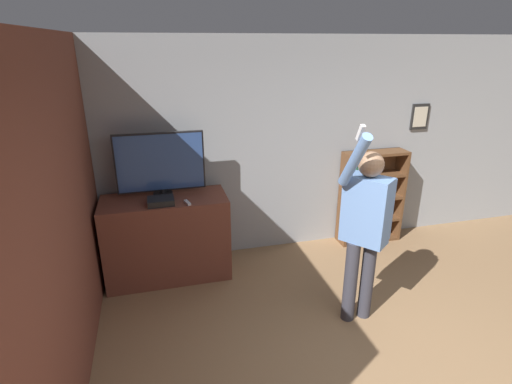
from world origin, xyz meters
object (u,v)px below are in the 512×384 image
(game_console, at_px, (161,201))
(person, at_px, (365,223))
(bookshelf, at_px, (366,198))
(television, at_px, (160,164))

(game_console, xyz_separation_m, person, (1.80, -1.13, 0.04))
(bookshelf, bearing_deg, television, -177.26)
(bookshelf, height_order, person, person)
(television, height_order, person, person)
(game_console, distance_m, person, 2.13)
(television, xyz_separation_m, bookshelf, (2.67, 0.13, -0.72))
(game_console, relative_size, bookshelf, 0.22)
(television, relative_size, game_console, 3.47)
(television, bearing_deg, person, -38.03)
(television, distance_m, game_console, 0.43)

